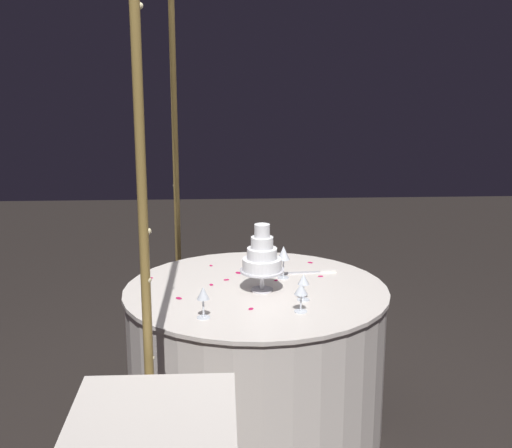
# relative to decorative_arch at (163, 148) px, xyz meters

# --- Properties ---
(ground_plane) EXTENTS (12.00, 12.00, 0.00)m
(ground_plane) POSITION_rel_decorative_arch_xyz_m (-0.00, -0.45, -1.50)
(ground_plane) COLOR black
(decorative_arch) EXTENTS (1.83, 0.05, 2.36)m
(decorative_arch) POSITION_rel_decorative_arch_xyz_m (0.00, 0.00, 0.00)
(decorative_arch) COLOR olive
(decorative_arch) RESTS_ON ground
(main_table) EXTENTS (1.33, 1.33, 0.78)m
(main_table) POSITION_rel_decorative_arch_xyz_m (-0.00, -0.45, -1.10)
(main_table) COLOR silver
(main_table) RESTS_ON ground
(tiered_cake) EXTENTS (0.22, 0.22, 0.34)m
(tiered_cake) POSITION_rel_decorative_arch_xyz_m (-0.03, -0.47, -0.54)
(tiered_cake) COLOR silver
(tiered_cake) RESTS_ON main_table
(wine_glass_0) EXTENTS (0.07, 0.07, 0.17)m
(wine_glass_0) POSITION_rel_decorative_arch_xyz_m (0.16, -0.60, -0.58)
(wine_glass_0) COLOR silver
(wine_glass_0) RESTS_ON main_table
(wine_glass_1) EXTENTS (0.06, 0.06, 0.14)m
(wine_glass_1) POSITION_rel_decorative_arch_xyz_m (-0.33, -0.63, -0.61)
(wine_glass_1) COLOR silver
(wine_glass_1) RESTS_ON main_table
(wine_glass_2) EXTENTS (0.06, 0.06, 0.13)m
(wine_glass_2) POSITION_rel_decorative_arch_xyz_m (-0.18, -0.66, -0.62)
(wine_glass_2) COLOR silver
(wine_glass_2) RESTS_ON main_table
(wine_glass_3) EXTENTS (0.06, 0.06, 0.15)m
(wine_glass_3) POSITION_rel_decorative_arch_xyz_m (-0.39, -0.19, -0.61)
(wine_glass_3) COLOR silver
(wine_glass_3) RESTS_ON main_table
(cake_knife) EXTENTS (0.04, 0.30, 0.01)m
(cake_knife) POSITION_rel_decorative_arch_xyz_m (0.24, -0.76, -0.71)
(cake_knife) COLOR silver
(cake_knife) RESTS_ON main_table
(rose_petal_0) EXTENTS (0.04, 0.04, 0.00)m
(rose_petal_0) POSITION_rel_decorative_arch_xyz_m (0.60, -0.57, -0.71)
(rose_petal_0) COLOR #C61951
(rose_petal_0) RESTS_ON main_table
(rose_petal_1) EXTENTS (0.03, 0.03, 0.00)m
(rose_petal_1) POSITION_rel_decorative_arch_xyz_m (0.59, -0.58, -0.71)
(rose_petal_1) COLOR #C61951
(rose_petal_1) RESTS_ON main_table
(rose_petal_2) EXTENTS (0.04, 0.04, 0.00)m
(rose_petal_2) POSITION_rel_decorative_arch_xyz_m (-0.13, -0.07, -0.71)
(rose_petal_2) COLOR #C61951
(rose_petal_2) RESTS_ON main_table
(rose_petal_3) EXTENTS (0.04, 0.04, 0.00)m
(rose_petal_3) POSITION_rel_decorative_arch_xyz_m (0.43, -0.77, -0.71)
(rose_petal_3) COLOR #C61951
(rose_petal_3) RESTS_ON main_table
(rose_petal_4) EXTENTS (0.03, 0.04, 0.00)m
(rose_petal_4) POSITION_rel_decorative_arch_xyz_m (0.14, -0.30, -0.71)
(rose_petal_4) COLOR #C61951
(rose_petal_4) RESTS_ON main_table
(rose_petal_5) EXTENTS (0.02, 0.03, 0.00)m
(rose_petal_5) POSITION_rel_decorative_arch_xyz_m (0.18, -0.80, -0.71)
(rose_petal_5) COLOR #C61951
(rose_petal_5) RESTS_ON main_table
(rose_petal_6) EXTENTS (0.04, 0.03, 0.00)m
(rose_petal_6) POSITION_rel_decorative_arch_xyz_m (-0.29, -0.41, -0.71)
(rose_petal_6) COLOR #C61951
(rose_petal_6) RESTS_ON main_table
(rose_petal_7) EXTENTS (0.02, 0.03, 0.00)m
(rose_petal_7) POSITION_rel_decorative_arch_xyz_m (0.19, 0.10, -0.71)
(rose_petal_7) COLOR #C61951
(rose_petal_7) RESTS_ON main_table
(rose_petal_8) EXTENTS (0.03, 0.02, 0.00)m
(rose_petal_8) POSITION_rel_decorative_arch_xyz_m (0.07, -0.22, -0.71)
(rose_petal_8) COLOR #C61951
(rose_petal_8) RESTS_ON main_table
(rose_petal_9) EXTENTS (0.03, 0.02, 0.00)m
(rose_petal_9) POSITION_rel_decorative_arch_xyz_m (0.40, -0.21, -0.71)
(rose_petal_9) COLOR #C61951
(rose_petal_9) RESTS_ON main_table
(rose_petal_10) EXTENTS (0.03, 0.03, 0.00)m
(rose_petal_10) POSITION_rel_decorative_arch_xyz_m (0.12, -0.56, -0.71)
(rose_petal_10) COLOR #C61951
(rose_petal_10) RESTS_ON main_table
(rose_petal_11) EXTENTS (0.04, 0.03, 0.00)m
(rose_petal_11) POSITION_rel_decorative_arch_xyz_m (0.36, -0.41, -0.71)
(rose_petal_11) COLOR #C61951
(rose_petal_11) RESTS_ON main_table
(rose_petal_12) EXTENTS (0.03, 0.03, 0.00)m
(rose_petal_12) POSITION_rel_decorative_arch_xyz_m (0.24, -0.67, -0.71)
(rose_petal_12) COLOR #C61951
(rose_petal_12) RESTS_ON main_table
(rose_petal_13) EXTENTS (0.05, 0.04, 0.00)m
(rose_petal_13) POSITION_rel_decorative_arch_xyz_m (0.26, -0.36, -0.71)
(rose_petal_13) COLOR #C61951
(rose_petal_13) RESTS_ON main_table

